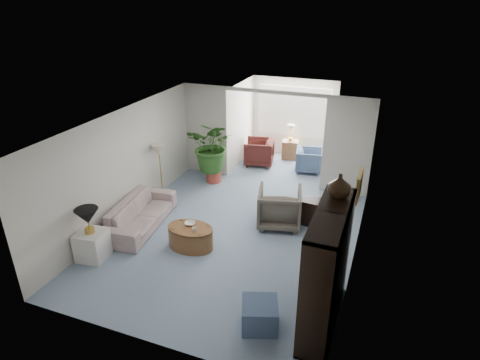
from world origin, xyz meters
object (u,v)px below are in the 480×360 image
at_px(sofa, 141,214).
at_px(entertainment_cabinet, 327,270).
at_px(plant_pot, 214,176).
at_px(sunroom_table, 290,150).
at_px(coffee_bowl, 190,224).
at_px(coffee_table, 191,237).
at_px(floor_lamp, 159,150).
at_px(ottoman, 260,315).
at_px(framed_picture, 360,186).
at_px(cabinet_urn, 340,186).
at_px(wingback_chair, 279,207).
at_px(coffee_cup, 194,230).
at_px(side_table_dark, 314,212).
at_px(sunroom_chair_maroon, 259,152).
at_px(end_table, 92,245).
at_px(table_lamp, 87,216).
at_px(sunroom_chair_blue, 309,160).

xyz_separation_m(sofa, entertainment_cabinet, (4.25, -1.45, 0.67)).
relative_size(plant_pot, sunroom_table, 0.70).
bearing_deg(coffee_bowl, coffee_table, -63.43).
xyz_separation_m(floor_lamp, ottoman, (3.68, -3.33, -1.03)).
height_order(framed_picture, cabinet_urn, cabinet_urn).
bearing_deg(coffee_bowl, wingback_chair, 43.12).
bearing_deg(coffee_cup, cabinet_urn, -10.64).
distance_m(floor_lamp, side_table_dark, 3.94).
height_order(sofa, sunroom_chair_maroon, sunroom_chair_maroon).
relative_size(sofa, end_table, 3.66).
relative_size(coffee_cup, wingback_chair, 0.10).
bearing_deg(ottoman, framed_picture, 61.24).
bearing_deg(cabinet_urn, ottoman, -132.37).
xyz_separation_m(framed_picture, coffee_table, (-3.09, -0.45, -1.47)).
bearing_deg(plant_pot, wingback_chair, -34.29).
bearing_deg(side_table_dark, framed_picture, -54.21).
distance_m(end_table, side_table_dark, 4.65).
bearing_deg(coffee_table, floor_lamp, 133.94).
relative_size(framed_picture, plant_pot, 1.25).
bearing_deg(sofa, end_table, 164.87).
bearing_deg(coffee_table, entertainment_cabinet, -21.20).
distance_m(end_table, ottoman, 3.62).
bearing_deg(sunroom_table, sunroom_chair_maroon, -135.00).
distance_m(sofa, coffee_cup, 1.61).
bearing_deg(cabinet_urn, coffee_bowl, 166.31).
bearing_deg(end_table, sofa, 81.57).
height_order(table_lamp, ottoman, table_lamp).
bearing_deg(coffee_table, coffee_cup, -33.69).
relative_size(entertainment_cabinet, sunroom_chair_blue, 2.69).
relative_size(table_lamp, sunroom_chair_blue, 0.60).
relative_size(floor_lamp, side_table_dark, 0.62).
distance_m(coffee_table, sunroom_chair_maroon, 4.64).
bearing_deg(sunroom_chair_blue, end_table, 141.34).
height_order(framed_picture, end_table, framed_picture).
bearing_deg(coffee_bowl, ottoman, -39.34).
distance_m(entertainment_cabinet, plant_pot, 5.62).
xyz_separation_m(wingback_chair, ottoman, (0.56, -3.05, -0.21)).
bearing_deg(sunroom_table, coffee_bowl, -97.58).
height_order(side_table_dark, sunroom_table, side_table_dark).
bearing_deg(framed_picture, floor_lamp, 164.60).
distance_m(end_table, table_lamp, 0.64).
bearing_deg(floor_lamp, coffee_table, -46.06).
relative_size(plant_pot, sunroom_chair_blue, 0.55).
bearing_deg(coffee_table, side_table_dark, 39.98).
xyz_separation_m(sofa, coffee_bowl, (1.34, -0.24, 0.17)).
distance_m(end_table, wingback_chair, 3.92).
xyz_separation_m(coffee_table, plant_pot, (-0.85, 3.03, -0.07)).
distance_m(table_lamp, wingback_chair, 3.94).
height_order(table_lamp, sunroom_chair_maroon, table_lamp).
height_order(coffee_bowl, coffee_cup, coffee_cup).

